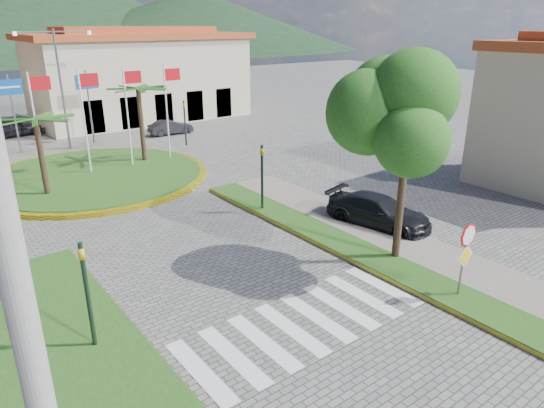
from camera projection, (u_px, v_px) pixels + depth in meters
ground at (413, 403)px, 11.30m from camera, size 160.00×160.00×0.00m
sidewalk_right at (476, 286)px, 16.19m from camera, size 4.00×28.00×0.15m
verge_right at (456, 297)px, 15.49m from camera, size 1.60×28.00×0.18m
median_left at (50, 377)px, 12.01m from camera, size 5.00×14.00×0.18m
crosswalk at (301, 324)px, 14.27m from camera, size 8.00×3.00×0.01m
roundabout_island at (95, 176)px, 27.57m from camera, size 12.70×12.70×6.00m
stop_sign at (466, 249)px, 14.93m from camera, size 0.80×0.11×2.65m
deciduous_tree at (408, 122)px, 16.34m from camera, size 3.60×3.60×6.80m
utility_pole at (37, 385)px, 5.44m from camera, size 0.32×0.32×9.00m
traffic_light_left at (86, 287)px, 12.47m from camera, size 0.15×0.18×3.20m
traffic_light_right at (262, 172)px, 22.09m from camera, size 0.15×0.18×3.20m
traffic_light_far at (185, 118)px, 34.48m from camera, size 0.18×0.15×3.20m
direction_sign_west at (12, 101)px, 31.90m from camera, size 1.60×0.14×5.20m
direction_sign_east at (88, 94)px, 34.76m from camera, size 1.60×0.14×5.20m
street_lamp_centre at (61, 84)px, 32.56m from camera, size 4.80×0.16×8.00m
building_right at (140, 75)px, 43.84m from camera, size 19.08×9.54×8.05m
hill_far_east at (195, 21)px, 148.32m from camera, size 120.00×120.00×18.00m
car_dark_a at (14, 128)px, 37.70m from camera, size 4.19×2.17×1.36m
car_dark_b at (171, 127)px, 38.38m from camera, size 3.55×1.51×1.14m
car_side_right at (379, 211)px, 20.97m from camera, size 2.87×4.94×1.35m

